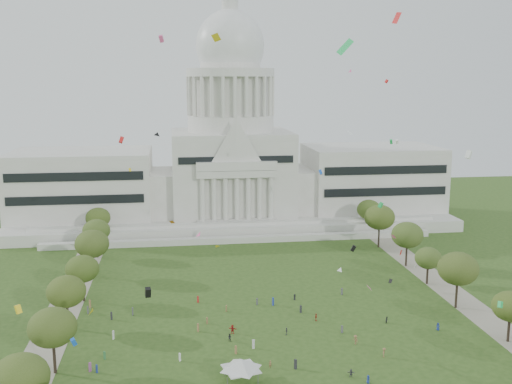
# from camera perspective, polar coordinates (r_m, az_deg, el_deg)

# --- Properties ---
(ground) EXTENTS (400.00, 400.00, 0.00)m
(ground) POSITION_cam_1_polar(r_m,az_deg,el_deg) (123.65, 2.95, -14.92)
(ground) COLOR #2D4B19
(ground) RESTS_ON ground
(capitol) EXTENTS (160.00, 64.50, 91.30)m
(capitol) POSITION_cam_1_polar(r_m,az_deg,el_deg) (226.24, -2.37, 2.76)
(capitol) COLOR beige
(capitol) RESTS_ON ground
(path_left) EXTENTS (8.00, 160.00, 0.04)m
(path_left) POSITION_cam_1_polar(r_m,az_deg,el_deg) (151.71, -17.76, -10.45)
(path_left) COLOR gray
(path_left) RESTS_ON ground
(path_right) EXTENTS (8.00, 160.00, 0.04)m
(path_right) POSITION_cam_1_polar(r_m,az_deg,el_deg) (164.64, 17.75, -8.77)
(path_right) COLOR gray
(path_right) RESTS_ON ground
(row_tree_l_0) EXTENTS (8.85, 8.85, 12.59)m
(row_tree_l_0) POSITION_cam_1_polar(r_m,az_deg,el_deg) (101.28, -21.55, -16.14)
(row_tree_l_0) COLOR black
(row_tree_l_0) RESTS_ON ground
(row_tree_l_1) EXTENTS (8.86, 8.86, 12.59)m
(row_tree_l_1) POSITION_cam_1_polar(r_m,az_deg,el_deg) (117.64, -18.82, -12.11)
(row_tree_l_1) COLOR black
(row_tree_l_1) RESTS_ON ground
(row_tree_r_1) EXTENTS (7.58, 7.58, 10.78)m
(row_tree_r_1) POSITION_cam_1_polar(r_m,az_deg,el_deg) (135.11, 23.08, -10.00)
(row_tree_r_1) COLOR black
(row_tree_r_1) RESTS_ON ground
(row_tree_l_2) EXTENTS (8.42, 8.42, 11.97)m
(row_tree_l_2) POSITION_cam_1_polar(r_m,az_deg,el_deg) (136.58, -17.62, -9.03)
(row_tree_l_2) COLOR black
(row_tree_l_2) RESTS_ON ground
(row_tree_r_2) EXTENTS (9.55, 9.55, 13.58)m
(row_tree_r_2) POSITION_cam_1_polar(r_m,az_deg,el_deg) (149.35, 18.69, -6.93)
(row_tree_r_2) COLOR black
(row_tree_r_2) RESTS_ON ground
(row_tree_l_3) EXTENTS (8.12, 8.12, 11.55)m
(row_tree_l_3) POSITION_cam_1_polar(r_m,az_deg,el_deg) (152.07, -16.22, -7.05)
(row_tree_l_3) COLOR black
(row_tree_l_3) RESTS_ON ground
(row_tree_r_3) EXTENTS (7.01, 7.01, 9.98)m
(row_tree_r_3) POSITION_cam_1_polar(r_m,az_deg,el_deg) (164.88, 16.08, -6.07)
(row_tree_r_3) COLOR black
(row_tree_r_3) RESTS_ON ground
(row_tree_l_4) EXTENTS (9.29, 9.29, 13.21)m
(row_tree_l_4) POSITION_cam_1_polar(r_m,az_deg,el_deg) (169.32, -15.36, -4.78)
(row_tree_l_4) COLOR black
(row_tree_l_4) RESTS_ON ground
(row_tree_r_4) EXTENTS (9.19, 9.19, 13.06)m
(row_tree_r_4) POSITION_cam_1_polar(r_m,az_deg,el_deg) (178.20, 14.22, -3.99)
(row_tree_r_4) COLOR black
(row_tree_r_4) RESTS_ON ground
(row_tree_l_5) EXTENTS (8.33, 8.33, 11.85)m
(row_tree_l_5) POSITION_cam_1_polar(r_m,az_deg,el_deg) (187.55, -14.97, -3.57)
(row_tree_l_5) COLOR black
(row_tree_l_5) RESTS_ON ground
(row_tree_r_5) EXTENTS (9.82, 9.82, 13.96)m
(row_tree_r_5) POSITION_cam_1_polar(r_m,az_deg,el_deg) (195.88, 11.69, -2.38)
(row_tree_r_5) COLOR black
(row_tree_r_5) RESTS_ON ground
(row_tree_l_6) EXTENTS (8.19, 8.19, 11.64)m
(row_tree_l_6) POSITION_cam_1_polar(r_m,az_deg,el_deg) (205.29, -14.82, -2.39)
(row_tree_l_6) COLOR black
(row_tree_l_6) RESTS_ON ground
(row_tree_r_6) EXTENTS (8.42, 8.42, 11.97)m
(row_tree_r_6) POSITION_cam_1_polar(r_m,az_deg,el_deg) (213.52, 10.70, -1.65)
(row_tree_r_6) COLOR black
(row_tree_r_6) RESTS_ON ground
(event_tent) EXTENTS (9.83, 9.83, 4.53)m
(event_tent) POSITION_cam_1_polar(r_m,az_deg,el_deg) (110.98, -1.44, -16.03)
(event_tent) COLOR #4C4C4C
(event_tent) RESTS_ON ground
(person_0) EXTENTS (0.99, 0.96, 1.72)m
(person_0) POSITION_cam_1_polar(r_m,az_deg,el_deg) (138.17, 16.94, -12.16)
(person_0) COLOR navy
(person_0) RESTS_ON ground
(person_2) EXTENTS (0.88, 0.86, 1.56)m
(person_2) POSITION_cam_1_polar(r_m,az_deg,el_deg) (139.06, 12.37, -11.81)
(person_2) COLOR #26262B
(person_2) RESTS_ON ground
(person_3) EXTENTS (1.15, 1.42, 1.96)m
(person_3) POSITION_cam_1_polar(r_m,az_deg,el_deg) (127.72, 9.45, -13.70)
(person_3) COLOR olive
(person_3) RESTS_ON ground
(person_4) EXTENTS (0.63, 1.01, 1.64)m
(person_4) POSITION_cam_1_polar(r_m,az_deg,el_deg) (130.48, 2.93, -13.10)
(person_4) COLOR #4C4C51
(person_4) RESTS_ON ground
(person_5) EXTENTS (1.94, 1.38, 1.94)m
(person_5) POSITION_cam_1_polar(r_m,az_deg,el_deg) (130.97, -2.25, -12.92)
(person_5) COLOR #B21E1E
(person_5) RESTS_ON ground
(person_6) EXTENTS (0.69, 0.86, 1.52)m
(person_6) POSITION_cam_1_polar(r_m,az_deg,el_deg) (113.60, 10.63, -17.11)
(person_6) COLOR navy
(person_6) RESTS_ON ground
(person_7) EXTENTS (0.62, 0.50, 1.49)m
(person_7) POSITION_cam_1_polar(r_m,az_deg,el_deg) (116.99, 1.36, -16.06)
(person_7) COLOR olive
(person_7) RESTS_ON ground
(person_8) EXTENTS (0.96, 0.83, 1.68)m
(person_8) POSITION_cam_1_polar(r_m,az_deg,el_deg) (127.52, -2.53, -13.67)
(person_8) COLOR #26262B
(person_8) RESTS_ON ground
(person_9) EXTENTS (1.18, 1.38, 1.90)m
(person_9) POSITION_cam_1_polar(r_m,az_deg,el_deg) (123.42, 12.11, -14.72)
(person_9) COLOR olive
(person_9) RESTS_ON ground
(person_10) EXTENTS (0.77, 1.11, 1.72)m
(person_10) POSITION_cam_1_polar(r_m,az_deg,el_deg) (137.88, 5.74, -11.77)
(person_10) COLOR #B21E1E
(person_10) RESTS_ON ground
(person_11) EXTENTS (1.53, 0.99, 1.54)m
(person_11) POSITION_cam_1_polar(r_m,az_deg,el_deg) (115.09, 9.04, -16.67)
(person_11) COLOR #4C4C51
(person_11) RESTS_ON ground
(distant_crowd) EXTENTS (62.23, 37.57, 1.93)m
(distant_crowd) POSITION_cam_1_polar(r_m,az_deg,el_deg) (134.38, -5.35, -12.37)
(distant_crowd) COLOR #994C8C
(distant_crowd) RESTS_ON ground
(kite_swarm) EXTENTS (82.17, 105.69, 57.41)m
(kite_swarm) POSITION_cam_1_polar(r_m,az_deg,el_deg) (124.39, 2.42, 0.54)
(kite_swarm) COLOR red
(kite_swarm) RESTS_ON ground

